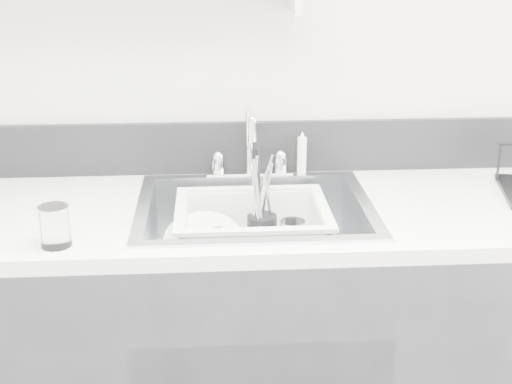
{
  "coord_description": "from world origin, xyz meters",
  "views": [
    {
      "loc": [
        -0.12,
        -0.62,
        1.62
      ],
      "look_at": [
        0.0,
        1.14,
        0.98
      ],
      "focal_mm": 50.0,
      "sensor_mm": 36.0,
      "label": 1
    }
  ],
  "objects": [
    {
      "name": "tumbler_counter",
      "position": [
        -0.49,
        0.96,
        0.97
      ],
      "size": [
        0.09,
        0.09,
        0.1
      ],
      "primitive_type": "cylinder",
      "rotation": [
        0.0,
        0.0,
        0.24
      ],
      "color": "white",
      "rests_on": "counter_run"
    },
    {
      "name": "backsplash",
      "position": [
        0.0,
        1.49,
        1.0
      ],
      "size": [
        3.2,
        0.02,
        0.16
      ],
      "primitive_type": "cube",
      "color": "black",
      "rests_on": "counter_run"
    },
    {
      "name": "plate_stack",
      "position": [
        -0.14,
        1.19,
        0.79
      ],
      "size": [
        0.26,
        0.26,
        0.1
      ],
      "rotation": [
        0.0,
        0.0,
        -0.29
      ],
      "color": "white",
      "rests_on": "wash_tub"
    },
    {
      "name": "sink",
      "position": [
        0.0,
        1.19,
        0.83
      ],
      "size": [
        0.64,
        0.52,
        0.2
      ],
      "primitive_type": null,
      "color": "silver",
      "rests_on": "counter_run"
    },
    {
      "name": "utensil_cup",
      "position": [
        0.02,
        1.24,
        0.83
      ],
      "size": [
        0.08,
        0.08,
        0.28
      ],
      "rotation": [
        0.0,
        0.0,
        0.26
      ],
      "color": "black",
      "rests_on": "wash_tub"
    },
    {
      "name": "faucet",
      "position": [
        0.0,
        1.44,
        0.98
      ],
      "size": [
        0.26,
        0.18,
        0.23
      ],
      "color": "silver",
      "rests_on": "counter_run"
    },
    {
      "name": "counter_run",
      "position": [
        0.0,
        1.19,
        0.46
      ],
      "size": [
        3.2,
        0.62,
        0.92
      ],
      "color": "#29292C",
      "rests_on": "ground"
    },
    {
      "name": "ladle",
      "position": [
        -0.05,
        1.17,
        0.8
      ],
      "size": [
        0.27,
        0.23,
        0.07
      ],
      "primitive_type": null,
      "rotation": [
        0.0,
        0.0,
        -0.61
      ],
      "color": "silver",
      "rests_on": "wash_tub"
    },
    {
      "name": "bowl_small",
      "position": [
        0.1,
        1.12,
        0.78
      ],
      "size": [
        0.13,
        0.13,
        0.03
      ],
      "primitive_type": "imported",
      "rotation": [
        0.0,
        0.0,
        -0.4
      ],
      "color": "white",
      "rests_on": "wash_tub"
    },
    {
      "name": "tumbler_in_tub",
      "position": [
        0.11,
        1.21,
        0.82
      ],
      "size": [
        0.09,
        0.09,
        0.1
      ],
      "primitive_type": "cylinder",
      "rotation": [
        0.0,
        0.0,
        -0.3
      ],
      "color": "white",
      "rests_on": "wash_tub"
    },
    {
      "name": "wash_tub",
      "position": [
        -0.01,
        1.2,
        0.83
      ],
      "size": [
        0.43,
        0.36,
        0.16
      ],
      "primitive_type": null,
      "rotation": [
        0.0,
        0.0,
        0.03
      ],
      "color": "white",
      "rests_on": "sink"
    },
    {
      "name": "side_sprayer",
      "position": [
        0.16,
        1.44,
        0.99
      ],
      "size": [
        0.03,
        0.03,
        0.14
      ],
      "primitive_type": "cylinder",
      "color": "white",
      "rests_on": "counter_run"
    }
  ]
}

